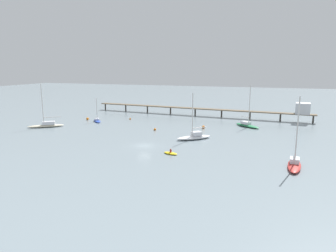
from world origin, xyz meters
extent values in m
plane|color=gray|center=(0.00, 0.00, 0.00)|extent=(400.00, 400.00, 0.00)
cube|color=brown|center=(0.00, 43.10, 2.48)|extent=(75.58, 7.19, 0.30)
cylinder|color=#38332D|center=(-36.72, 45.38, 1.16)|extent=(0.50, 0.50, 2.33)
cylinder|color=#38332D|center=(-27.54, 44.81, 1.16)|extent=(0.50, 0.50, 2.33)
cylinder|color=#38332D|center=(-18.36, 44.24, 1.16)|extent=(0.50, 0.50, 2.33)
cylinder|color=#38332D|center=(-9.18, 43.67, 1.16)|extent=(0.50, 0.50, 2.33)
cylinder|color=#38332D|center=(0.00, 43.10, 1.16)|extent=(0.50, 0.50, 2.33)
cylinder|color=#38332D|center=(9.18, 42.54, 1.16)|extent=(0.50, 0.50, 2.33)
cylinder|color=#38332D|center=(18.36, 41.97, 1.16)|extent=(0.50, 0.50, 2.33)
cylinder|color=#38332D|center=(27.54, 41.40, 1.16)|extent=(0.50, 0.50, 2.33)
cylinder|color=#38332D|center=(36.72, 40.83, 1.16)|extent=(0.50, 0.50, 2.33)
cube|color=silver|center=(33.64, 41.02, 4.27)|extent=(4.33, 4.33, 3.29)
ellipsoid|color=#287F4C|center=(18.79, 28.63, 0.34)|extent=(7.95, 7.29, 0.68)
cube|color=silver|center=(18.28, 29.07, 1.04)|extent=(3.06, 2.95, 0.73)
cylinder|color=silver|center=(19.12, 28.35, 6.19)|extent=(0.22, 0.22, 11.03)
cylinder|color=silver|center=(17.92, 29.38, 2.66)|extent=(2.50, 2.19, 0.18)
ellipsoid|color=beige|center=(-34.11, 9.40, 0.35)|extent=(9.03, 7.59, 0.70)
cube|color=silver|center=(-33.50, 9.86, 1.13)|extent=(3.58, 3.25, 0.87)
cylinder|color=silver|center=(-34.49, 9.11, 6.36)|extent=(0.23, 0.23, 11.32)
cylinder|color=silver|center=(-32.67, 10.48, 2.73)|extent=(3.75, 2.88, 0.19)
ellipsoid|color=red|center=(29.36, -4.79, 0.36)|extent=(2.55, 8.00, 0.72)
cube|color=silver|center=(29.40, -4.16, 1.12)|extent=(1.58, 2.25, 0.80)
cylinder|color=silver|center=(29.34, -5.18, 6.34)|extent=(0.21, 0.21, 11.24)
cylinder|color=silver|center=(29.45, -3.41, 2.75)|extent=(0.39, 3.57, 0.17)
ellipsoid|color=white|center=(8.43, 9.23, 0.43)|extent=(8.05, 7.60, 0.85)
cube|color=silver|center=(8.94, 9.69, 1.30)|extent=(2.80, 2.76, 0.90)
cylinder|color=silver|center=(8.11, 8.94, 5.81)|extent=(0.22, 0.22, 9.91)
cylinder|color=silver|center=(9.49, 10.18, 2.64)|extent=(2.87, 2.60, 0.18)
ellipsoid|color=#2D4CB7|center=(-25.37, 21.61, 0.23)|extent=(5.32, 5.64, 0.46)
cube|color=silver|center=(-25.70, 21.97, 0.71)|extent=(2.07, 2.11, 0.49)
cylinder|color=silver|center=(-25.17, 21.38, 3.81)|extent=(0.19, 0.19, 6.69)
cylinder|color=silver|center=(-25.89, 22.19, 1.66)|extent=(1.56, 1.71, 0.15)
ellipsoid|color=yellow|center=(7.32, -4.06, 0.17)|extent=(3.21, 2.14, 0.35)
cylinder|color=maroon|center=(7.32, -4.06, 0.62)|extent=(0.45, 0.45, 0.55)
sphere|color=tan|center=(7.32, -4.06, 1.02)|extent=(0.24, 0.24, 0.24)
sphere|color=orange|center=(7.76, 21.97, 0.45)|extent=(0.89, 0.89, 0.89)
sphere|color=orange|center=(-29.74, 22.99, 0.41)|extent=(0.83, 0.83, 0.83)
sphere|color=orange|center=(-17.50, 28.38, 0.26)|extent=(0.52, 0.52, 0.52)
sphere|color=orange|center=(-3.70, 15.18, 0.33)|extent=(0.65, 0.65, 0.65)
camera|label=1|loc=(25.64, -57.25, 16.55)|focal=32.42mm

